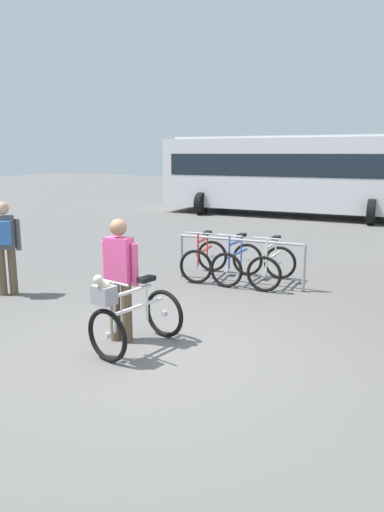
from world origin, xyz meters
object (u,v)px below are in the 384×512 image
object	(u,v)px
racked_bike_white	(272,266)
featured_bicycle	(130,315)
racked_bike_red	(204,259)
bus_distant	(290,171)
racked_bike_blue	(237,263)
pedestrian_with_backpack	(5,243)
person_with_featured_bike	(120,275)

from	to	relation	value
racked_bike_white	featured_bicycle	size ratio (longest dim) A/B	0.89
racked_bike_red	featured_bicycle	xyz separation A→B (m)	(0.90, -3.74, 0.12)
featured_bicycle	bus_distant	xyz separation A→B (m)	(-2.46, 13.99, 1.25)
racked_bike_red	racked_bike_blue	distance (m)	0.70
featured_bicycle	pedestrian_with_backpack	size ratio (longest dim) A/B	0.76
person_with_featured_bike	bus_distant	bearing A→B (deg)	98.84
racked_bike_white	featured_bicycle	xyz separation A→B (m)	(-0.49, -3.84, 0.12)
featured_bicycle	bus_distant	world-z (taller)	bus_distant
racked_bike_blue	featured_bicycle	distance (m)	3.80
racked_bike_white	pedestrian_with_backpack	bearing A→B (deg)	-143.48
person_with_featured_bike	featured_bicycle	bearing A→B (deg)	-35.99
racked_bike_blue	bus_distant	distance (m)	10.53
pedestrian_with_backpack	bus_distant	bearing A→B (deg)	86.03
racked_bike_red	person_with_featured_bike	world-z (taller)	person_with_featured_bike
racked_bike_white	bus_distant	bearing A→B (deg)	106.20
featured_bicycle	bus_distant	bearing A→B (deg)	99.96
bus_distant	racked_bike_red	bearing A→B (deg)	-81.38
pedestrian_with_backpack	racked_bike_blue	bearing A→B (deg)	41.67
person_with_featured_bike	racked_bike_red	bearing A→B (deg)	99.48
pedestrian_with_backpack	bus_distant	xyz separation A→B (m)	(0.90, 13.01, 0.80)
featured_bicycle	racked_bike_blue	bearing A→B (deg)	93.11
featured_bicycle	pedestrian_with_backpack	world-z (taller)	pedestrian_with_backpack
racked_bike_white	person_with_featured_bike	bearing A→B (deg)	-102.66
racked_bike_blue	pedestrian_with_backpack	bearing A→B (deg)	-138.33
racked_bike_blue	person_with_featured_bike	distance (m)	3.60
racked_bike_red	featured_bicycle	distance (m)	3.85
racked_bike_red	person_with_featured_bike	distance (m)	3.60
racked_bike_white	featured_bicycle	distance (m)	3.87
person_with_featured_bike	bus_distant	distance (m)	13.95
featured_bicycle	pedestrian_with_backpack	bearing A→B (deg)	163.72
racked_bike_blue	racked_bike_white	xyz separation A→B (m)	(0.70, 0.05, -0.00)
pedestrian_with_backpack	bus_distant	world-z (taller)	bus_distant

